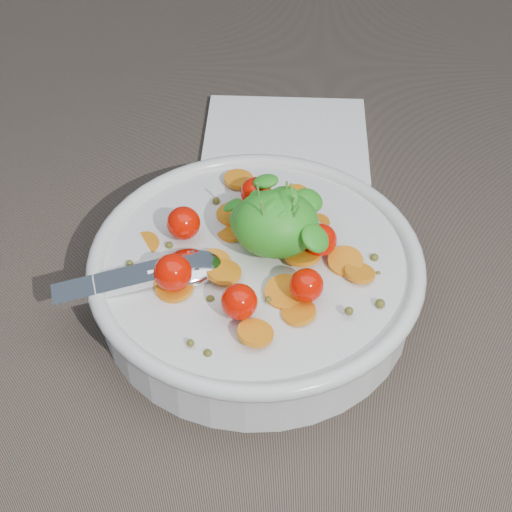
{
  "coord_description": "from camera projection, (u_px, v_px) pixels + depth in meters",
  "views": [
    {
      "loc": [
        0.01,
        -0.43,
        0.49
      ],
      "look_at": [
        -0.02,
        0.01,
        0.05
      ],
      "focal_mm": 55.0,
      "sensor_mm": 36.0,
      "label": 1
    }
  ],
  "objects": [
    {
      "name": "ground",
      "position": [
        278.0,
        313.0,
        0.65
      ],
      "size": [
        6.0,
        6.0,
        0.0
      ],
      "primitive_type": "plane",
      "color": "brown",
      "rests_on": "ground"
    },
    {
      "name": "napkin",
      "position": [
        286.0,
        139.0,
        0.82
      ],
      "size": [
        0.17,
        0.15,
        0.01
      ],
      "primitive_type": "cube",
      "rotation": [
        0.0,
        0.0,
        0.02
      ],
      "color": "white",
      "rests_on": "ground"
    },
    {
      "name": "bowl",
      "position": [
        256.0,
        275.0,
        0.64
      ],
      "size": [
        0.29,
        0.27,
        0.12
      ],
      "color": "silver",
      "rests_on": "ground"
    }
  ]
}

